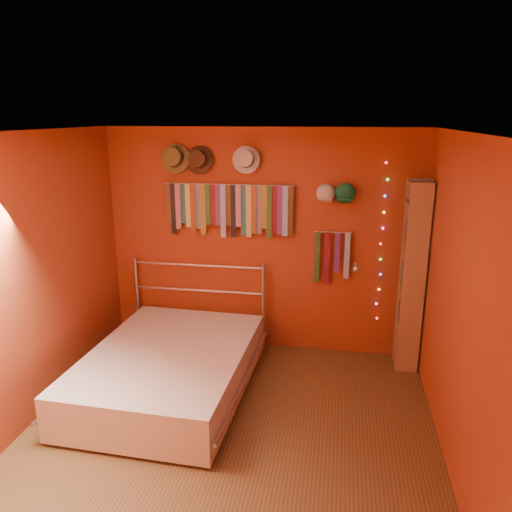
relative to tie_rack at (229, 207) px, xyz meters
The scene contains 16 objects.
ground 2.38m from the tie_rack, 78.15° to the right, with size 3.50×3.50×0.00m, color #54351C.
back_wall 0.53m from the tie_rack, 10.44° to the left, with size 3.50×0.02×2.50m, color maroon.
right_wall 2.72m from the tie_rack, 38.69° to the right, with size 0.02×3.50×2.50m, color maroon.
left_wall 2.22m from the tie_rack, 129.65° to the right, with size 0.02×3.50×2.50m, color maroon.
ceiling 1.92m from the tie_rack, 78.15° to the right, with size 3.50×3.50×0.02m, color white.
tie_rack is the anchor object (origin of this frame).
small_tie_rack 1.23m from the tie_rack, ahead, with size 0.40×0.03×0.60m.
fedora_olive 0.80m from the tie_rack, behind, with size 0.33×0.18×0.32m.
fedora_brown 0.61m from the tie_rack, behind, with size 0.31×0.17×0.30m.
fedora_white 0.56m from the tie_rack, ahead, with size 0.29×0.16×0.29m.
cap_white 1.06m from the tie_rack, ahead, with size 0.19×0.24×0.19m.
cap_green 1.26m from the tie_rack, ahead, with size 0.20×0.25×0.20m.
fairy_lights 1.69m from the tie_rack, ahead, with size 0.05×0.02×1.73m.
reading_lamp 1.51m from the tie_rack, ahead, with size 0.07×0.30×0.09m.
bookshelf 2.11m from the tie_rack, ahead, with size 0.25×0.34×2.00m.
bed 1.83m from the tie_rack, 108.38° to the right, with size 1.63×2.15×1.03m.
Camera 1 is at (0.85, -3.58, 2.62)m, focal length 35.00 mm.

